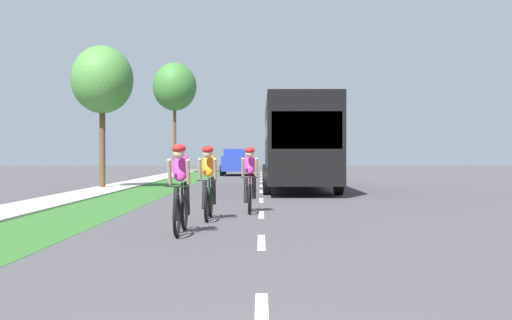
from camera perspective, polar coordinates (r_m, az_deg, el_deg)
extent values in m
plane|color=#424244|center=(22.50, 0.47, -3.08)|extent=(120.00, 120.00, 0.00)
cube|color=#2D6026|center=(22.90, -10.34, -3.02)|extent=(2.14, 70.00, 0.01)
cube|color=#B2ADA3|center=(23.33, -14.90, -2.96)|extent=(1.63, 70.00, 0.10)
cube|color=white|center=(5.63, 0.51, -13.79)|extent=(0.12, 1.80, 0.01)
cube|color=white|center=(10.21, 0.49, -7.34)|extent=(0.12, 1.80, 0.01)
cube|color=white|center=(14.85, 0.48, -4.90)|extent=(0.12, 1.80, 0.01)
cube|color=white|center=(19.50, 0.47, -3.62)|extent=(0.12, 1.80, 0.01)
cube|color=white|center=(24.16, 0.47, -2.83)|extent=(0.12, 1.80, 0.01)
cube|color=white|center=(28.82, 0.47, -2.30)|extent=(0.12, 1.80, 0.01)
cube|color=white|center=(33.48, 0.47, -1.92)|extent=(0.12, 1.80, 0.01)
cube|color=white|center=(38.15, 0.47, -1.63)|extent=(0.12, 1.80, 0.01)
cube|color=white|center=(42.81, 0.47, -1.40)|extent=(0.12, 1.80, 0.01)
cube|color=white|center=(47.47, 0.46, -1.22)|extent=(0.12, 1.80, 0.01)
cube|color=white|center=(52.14, 0.46, -1.07)|extent=(0.12, 1.80, 0.01)
torus|color=black|center=(11.84, -6.42, -4.63)|extent=(0.06, 0.68, 0.68)
torus|color=black|center=(10.81, -7.08, -5.12)|extent=(0.06, 0.68, 0.68)
cylinder|color=black|center=(11.21, -6.80, -3.99)|extent=(0.04, 0.59, 0.43)
cylinder|color=black|center=(11.48, -6.62, -3.39)|extent=(0.04, 0.04, 0.55)
cylinder|color=black|center=(11.24, -6.77, -2.30)|extent=(0.03, 0.55, 0.03)
cylinder|color=black|center=(10.79, -7.07, -2.36)|extent=(0.42, 0.02, 0.02)
ellipsoid|color=#CC2D8C|center=(11.30, -6.73, -0.61)|extent=(0.30, 0.54, 0.63)
sphere|color=tan|center=(11.02, -6.91, 0.61)|extent=(0.20, 0.20, 0.20)
ellipsoid|color=red|center=(11.02, -6.91, 1.03)|extent=(0.24, 0.28, 0.16)
cylinder|color=tan|center=(11.04, -7.73, -1.05)|extent=(0.07, 0.26, 0.45)
cylinder|color=tan|center=(11.00, -6.08, -1.05)|extent=(0.07, 0.26, 0.45)
cylinder|color=black|center=(11.42, -7.17, -3.91)|extent=(0.10, 0.30, 0.60)
cylinder|color=black|center=(11.34, -6.20, -3.44)|extent=(0.10, 0.25, 0.61)
torus|color=black|center=(14.24, -4.08, -3.77)|extent=(0.06, 0.68, 0.68)
torus|color=black|center=(13.21, -4.44, -4.10)|extent=(0.06, 0.68, 0.68)
cylinder|color=#194C2D|center=(13.61, -4.29, -3.20)|extent=(0.04, 0.59, 0.43)
cylinder|color=#194C2D|center=(13.89, -4.20, -2.72)|extent=(0.04, 0.04, 0.55)
cylinder|color=#194C2D|center=(13.65, -4.27, -1.81)|extent=(0.03, 0.55, 0.03)
cylinder|color=black|center=(13.20, -4.44, -1.84)|extent=(0.42, 0.02, 0.02)
ellipsoid|color=orange|center=(13.71, -4.25, -0.42)|extent=(0.30, 0.54, 0.63)
sphere|color=tan|center=(13.43, -4.35, 0.59)|extent=(0.20, 0.20, 0.20)
ellipsoid|color=red|center=(13.43, -4.35, 0.93)|extent=(0.24, 0.28, 0.16)
cylinder|color=tan|center=(13.45, -5.03, -0.78)|extent=(0.07, 0.26, 0.45)
cylinder|color=tan|center=(13.42, -3.67, -0.78)|extent=(0.07, 0.26, 0.45)
cylinder|color=black|center=(13.82, -4.64, -3.15)|extent=(0.10, 0.30, 0.60)
cylinder|color=black|center=(13.75, -3.82, -2.75)|extent=(0.10, 0.25, 0.61)
torus|color=black|center=(15.98, -0.52, -3.31)|extent=(0.06, 0.68, 0.68)
torus|color=black|center=(14.94, -0.59, -3.57)|extent=(0.06, 0.68, 0.68)
cylinder|color=red|center=(15.35, -0.56, -2.79)|extent=(0.04, 0.59, 0.43)
cylinder|color=red|center=(15.62, -0.54, -2.37)|extent=(0.04, 0.04, 0.55)
cylinder|color=red|center=(15.38, -0.56, -1.55)|extent=(0.03, 0.55, 0.03)
cylinder|color=black|center=(14.93, -0.59, -1.57)|extent=(0.42, 0.02, 0.02)
ellipsoid|color=#CC2D8C|center=(15.45, -0.55, -0.32)|extent=(0.30, 0.54, 0.63)
sphere|color=tan|center=(15.17, -0.57, 0.57)|extent=(0.20, 0.20, 0.20)
ellipsoid|color=red|center=(15.17, -0.57, 0.88)|extent=(0.24, 0.28, 0.16)
cylinder|color=tan|center=(15.17, -1.18, -0.64)|extent=(0.07, 0.26, 0.45)
cylinder|color=tan|center=(15.17, 0.03, -0.64)|extent=(0.07, 0.26, 0.45)
cylinder|color=black|center=(15.55, -0.92, -2.75)|extent=(0.10, 0.30, 0.60)
cylinder|color=black|center=(15.49, -0.18, -2.39)|extent=(0.10, 0.25, 0.61)
cube|color=black|center=(26.05, 3.66, 1.64)|extent=(2.50, 11.60, 3.10)
cube|color=#1E2833|center=(26.06, 3.66, 2.52)|extent=(2.52, 10.67, 0.64)
cube|color=#1E2833|center=(20.30, 4.57, 2.69)|extent=(2.25, 0.06, 1.20)
cylinder|color=black|center=(22.25, 0.98, -1.89)|extent=(0.28, 0.96, 0.96)
cylinder|color=black|center=(22.41, 7.39, -1.87)|extent=(0.28, 0.96, 0.96)
cylinder|color=black|center=(29.20, 0.86, -1.33)|extent=(0.28, 0.96, 0.96)
cylinder|color=black|center=(29.33, 5.75, -1.32)|extent=(0.28, 0.96, 0.96)
cube|color=#23389E|center=(43.62, -1.71, -0.31)|extent=(1.90, 4.70, 1.00)
cube|color=#23389E|center=(43.82, -1.70, 0.64)|extent=(1.71, 2.91, 0.52)
cube|color=#1E2833|center=(42.56, -1.76, 0.48)|extent=(1.56, 0.08, 0.44)
cylinder|color=black|center=(42.27, -3.07, -0.94)|extent=(0.25, 0.72, 0.72)
cylinder|color=black|center=(42.19, -0.49, -0.94)|extent=(0.25, 0.72, 0.72)
cylinder|color=black|center=(45.08, -2.85, -0.85)|extent=(0.25, 0.72, 0.72)
cylinder|color=black|center=(45.01, -0.43, -0.86)|extent=(0.25, 0.72, 0.72)
cube|color=#A5A8AD|center=(56.29, -1.20, -0.31)|extent=(1.76, 4.30, 0.76)
cube|color=#A5A8AD|center=(56.43, -1.20, 0.32)|extent=(1.55, 2.24, 0.52)
cube|color=#1E2833|center=(55.47, -1.23, 0.30)|extent=(1.44, 0.08, 0.44)
cylinder|color=black|center=(54.99, -2.16, -0.66)|extent=(0.22, 0.64, 0.64)
cylinder|color=black|center=(54.94, -0.32, -0.66)|extent=(0.22, 0.64, 0.64)
cylinder|color=black|center=(57.66, -2.04, -0.61)|extent=(0.22, 0.64, 0.64)
cylinder|color=black|center=(57.61, -0.29, -0.61)|extent=(0.22, 0.64, 0.64)
cylinder|color=brown|center=(27.21, -13.56, 1.20)|extent=(0.24, 0.24, 3.50)
ellipsoid|color=#478438|center=(27.39, -13.58, 7.00)|extent=(2.55, 2.55, 2.81)
cylinder|color=brown|center=(49.81, -7.27, 1.92)|extent=(0.24, 0.24, 5.33)
ellipsoid|color=#38722D|center=(50.08, -7.28, 6.52)|extent=(3.38, 3.38, 3.72)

